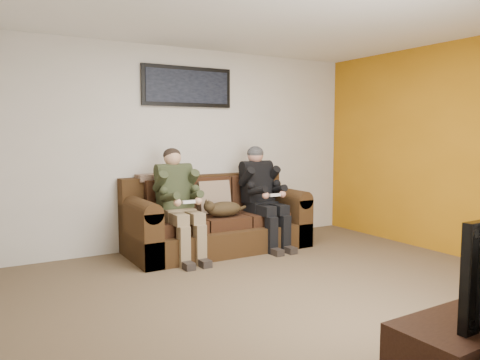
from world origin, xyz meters
TOP-DOWN VIEW (x-y plane):
  - floor at (0.00, 0.00)m, footprint 5.00×5.00m
  - ceiling at (0.00, 0.00)m, footprint 5.00×5.00m
  - wall_back at (0.00, 2.25)m, footprint 5.00×0.00m
  - wall_right at (2.50, 0.00)m, footprint 0.00×4.50m
  - accent_wall_right at (2.49, 0.00)m, footprint 0.00×4.50m
  - sofa at (0.13, 1.83)m, footprint 2.30×0.99m
  - throw_pillow at (0.13, 1.88)m, footprint 0.44×0.21m
  - throw_blanket at (-0.56, 2.12)m, footprint 0.47×0.23m
  - person_left at (-0.46, 1.64)m, footprint 0.51×0.87m
  - person_right at (0.72, 1.64)m, footprint 0.51×0.86m
  - cat at (0.10, 1.58)m, footprint 0.66×0.26m
  - framed_poster at (-0.07, 2.22)m, footprint 1.25×0.05m

SIDE VIEW (x-z plane):
  - floor at x=0.00m, z-range 0.00..0.00m
  - sofa at x=0.13m, z-range -0.11..0.82m
  - cat at x=0.10m, z-range 0.44..0.68m
  - throw_pillow at x=0.13m, z-range 0.45..0.88m
  - person_left at x=-0.46m, z-range 0.09..1.40m
  - person_right at x=0.72m, z-range 0.09..1.41m
  - throw_blanket at x=-0.56m, z-range 0.90..0.98m
  - wall_back at x=0.00m, z-range -1.20..3.80m
  - wall_right at x=2.50m, z-range -0.95..3.55m
  - accent_wall_right at x=2.49m, z-range -0.95..3.55m
  - framed_poster at x=-0.07m, z-range 1.84..2.36m
  - ceiling at x=0.00m, z-range 2.60..2.60m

